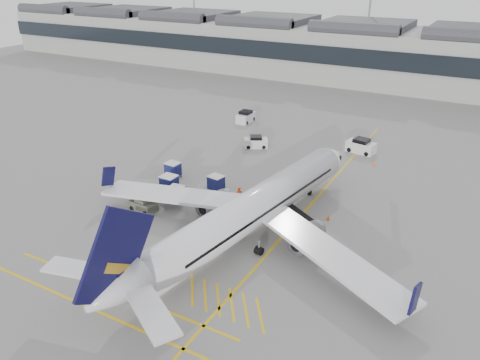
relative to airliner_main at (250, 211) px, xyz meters
The scene contains 18 objects.
ground 8.13m from the airliner_main, 164.52° to the right, with size 220.00×220.00×0.00m, color gray.
terminal 70.35m from the airliner_main, 95.99° to the left, with size 200.00×20.45×12.40m.
light_masts 85.25m from the airliner_main, 96.12° to the left, with size 113.00×0.60×25.45m.
apron_markings 8.88m from the airliner_main, 71.49° to the left, with size 0.25×60.00×0.01m, color gold.
airliner_main is the anchor object (origin of this frame).
belt_loader 5.67m from the airliner_main, 65.37° to the left, with size 4.65×1.89×1.87m.
baggage_cart_a 10.86m from the airliner_main, 138.50° to the left, with size 1.93×1.68×1.82m.
baggage_cart_b 10.84m from the airliner_main, 165.08° to the left, with size 1.81×1.55×1.77m.
baggage_cart_c 13.36m from the airliner_main, 160.93° to the left, with size 1.86×1.54×1.94m.
baggage_cart_d 16.59m from the airliner_main, 151.82° to the left, with size 1.84×1.55×1.84m.
ramp_agent_a 7.18m from the airliner_main, 126.79° to the left, with size 0.71×0.46×1.94m, color #FF4C0D.
ramp_agent_b 6.83m from the airliner_main, 165.12° to the left, with size 0.84×0.65×1.72m, color #DD500B.
pushback_tug 12.32m from the airliner_main, behind, with size 2.82×1.88×1.51m.
safety_cone_nose 23.72m from the airliner_main, 75.57° to the left, with size 0.41×0.41×0.56m, color #F24C0A.
safety_cone_engine 9.06m from the airliner_main, 51.65° to the left, with size 0.37×0.37×0.52m, color #F24C0A.
service_van_left 23.98m from the airliner_main, 115.66° to the left, with size 3.60×3.01×1.66m.
service_van_mid 35.41m from the airliner_main, 118.82° to the left, with size 1.88×3.67×1.87m.
service_van_right 26.97m from the airliner_main, 83.47° to the left, with size 4.07×2.53×1.95m.
Camera 1 is at (24.75, -31.36, 23.52)m, focal length 35.00 mm.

